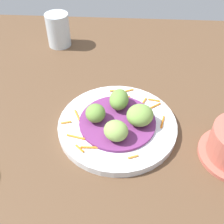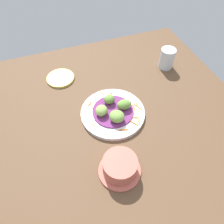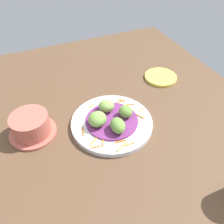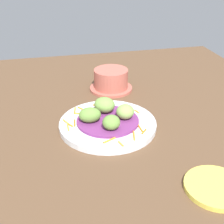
{
  "view_description": "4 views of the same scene",
  "coord_description": "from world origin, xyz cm",
  "px_view_note": "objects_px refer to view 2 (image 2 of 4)",
  "views": [
    {
      "loc": [
        -37.21,
        4.18,
        44.93
      ],
      "look_at": [
        3.79,
        6.74,
        5.77
      ],
      "focal_mm": 44.77,
      "sensor_mm": 36.0,
      "label": 1
    },
    {
      "loc": [
        -14.63,
        -42.35,
        66.59
      ],
      "look_at": [
        2.11,
        4.21,
        5.26
      ],
      "focal_mm": 33.95,
      "sensor_mm": 36.0,
      "label": 2
    },
    {
      "loc": [
        47.01,
        -13.26,
        52.53
      ],
      "look_at": [
        2.23,
        5.94,
        6.53
      ],
      "focal_mm": 36.47,
      "sensor_mm": 36.0,
      "label": 3
    },
    {
      "loc": [
        16.84,
        71.36,
        42.83
      ],
      "look_at": [
        1.93,
        5.82,
        6.37
      ],
      "focal_mm": 49.36,
      "sensor_mm": 36.0,
      "label": 4
    }
  ],
  "objects_px": {
    "main_plate": "(113,113)",
    "water_glass": "(167,58)",
    "guac_scoop_back": "(102,110)",
    "side_plate_small": "(61,78)",
    "guac_scoop_left": "(117,116)",
    "terracotta_bowl": "(120,167)",
    "guac_scoop_center": "(124,105)",
    "guac_scoop_right": "(109,99)"
  },
  "relations": [
    {
      "from": "main_plate",
      "to": "water_glass",
      "type": "height_order",
      "value": "water_glass"
    },
    {
      "from": "guac_scoop_back",
      "to": "water_glass",
      "type": "bearing_deg",
      "value": 26.39
    },
    {
      "from": "side_plate_small",
      "to": "guac_scoop_left",
      "type": "bearing_deg",
      "value": -64.26
    },
    {
      "from": "guac_scoop_back",
      "to": "main_plate",
      "type": "bearing_deg",
      "value": -1.23
    },
    {
      "from": "guac_scoop_left",
      "to": "terracotta_bowl",
      "type": "relative_size",
      "value": 0.41
    },
    {
      "from": "guac_scoop_center",
      "to": "water_glass",
      "type": "relative_size",
      "value": 0.59
    },
    {
      "from": "guac_scoop_center",
      "to": "guac_scoop_back",
      "type": "height_order",
      "value": "same"
    },
    {
      "from": "guac_scoop_left",
      "to": "water_glass",
      "type": "bearing_deg",
      "value": 34.97
    },
    {
      "from": "terracotta_bowl",
      "to": "main_plate",
      "type": "bearing_deg",
      "value": 75.33
    },
    {
      "from": "terracotta_bowl",
      "to": "guac_scoop_back",
      "type": "bearing_deg",
      "value": 86.38
    },
    {
      "from": "main_plate",
      "to": "guac_scoop_left",
      "type": "height_order",
      "value": "guac_scoop_left"
    },
    {
      "from": "terracotta_bowl",
      "to": "water_glass",
      "type": "xyz_separation_m",
      "value": [
        0.39,
        0.41,
        0.02
      ]
    },
    {
      "from": "guac_scoop_center",
      "to": "water_glass",
      "type": "distance_m",
      "value": 0.34
    },
    {
      "from": "guac_scoop_center",
      "to": "main_plate",
      "type": "bearing_deg",
      "value": 178.77
    },
    {
      "from": "guac_scoop_left",
      "to": "guac_scoop_center",
      "type": "relative_size",
      "value": 1.01
    },
    {
      "from": "guac_scoop_right",
      "to": "guac_scoop_back",
      "type": "relative_size",
      "value": 0.9
    },
    {
      "from": "guac_scoop_back",
      "to": "side_plate_small",
      "type": "bearing_deg",
      "value": 111.85
    },
    {
      "from": "side_plate_small",
      "to": "terracotta_bowl",
      "type": "height_order",
      "value": "terracotta_bowl"
    },
    {
      "from": "guac_scoop_center",
      "to": "water_glass",
      "type": "height_order",
      "value": "water_glass"
    },
    {
      "from": "guac_scoop_center",
      "to": "terracotta_bowl",
      "type": "height_order",
      "value": "terracotta_bowl"
    },
    {
      "from": "side_plate_small",
      "to": "water_glass",
      "type": "bearing_deg",
      "value": -9.59
    },
    {
      "from": "guac_scoop_right",
      "to": "water_glass",
      "type": "xyz_separation_m",
      "value": [
        0.33,
        0.14,
        0.01
      ]
    },
    {
      "from": "main_plate",
      "to": "guac_scoop_left",
      "type": "bearing_deg",
      "value": -91.23
    },
    {
      "from": "guac_scoop_right",
      "to": "side_plate_small",
      "type": "xyz_separation_m",
      "value": [
        -0.15,
        0.22,
        -0.03
      ]
    },
    {
      "from": "terracotta_bowl",
      "to": "guac_scoop_left",
      "type": "bearing_deg",
      "value": 72.19
    },
    {
      "from": "water_glass",
      "to": "main_plate",
      "type": "bearing_deg",
      "value": -150.48
    },
    {
      "from": "main_plate",
      "to": "guac_scoop_center",
      "type": "distance_m",
      "value": 0.06
    },
    {
      "from": "guac_scoop_back",
      "to": "terracotta_bowl",
      "type": "distance_m",
      "value": 0.23
    },
    {
      "from": "guac_scoop_center",
      "to": "guac_scoop_right",
      "type": "height_order",
      "value": "guac_scoop_center"
    },
    {
      "from": "side_plate_small",
      "to": "main_plate",
      "type": "bearing_deg",
      "value": -60.49
    },
    {
      "from": "guac_scoop_center",
      "to": "side_plate_small",
      "type": "height_order",
      "value": "guac_scoop_center"
    },
    {
      "from": "guac_scoop_right",
      "to": "guac_scoop_back",
      "type": "bearing_deg",
      "value": -136.23
    },
    {
      "from": "guac_scoop_back",
      "to": "water_glass",
      "type": "height_order",
      "value": "water_glass"
    },
    {
      "from": "main_plate",
      "to": "terracotta_bowl",
      "type": "relative_size",
      "value": 1.81
    },
    {
      "from": "main_plate",
      "to": "side_plate_small",
      "type": "distance_m",
      "value": 0.31
    },
    {
      "from": "terracotta_bowl",
      "to": "water_glass",
      "type": "bearing_deg",
      "value": 46.66
    },
    {
      "from": "terracotta_bowl",
      "to": "guac_scoop_center",
      "type": "bearing_deg",
      "value": 65.2
    },
    {
      "from": "guac_scoop_left",
      "to": "guac_scoop_back",
      "type": "distance_m",
      "value": 0.06
    },
    {
      "from": "terracotta_bowl",
      "to": "water_glass",
      "type": "relative_size",
      "value": 1.44
    },
    {
      "from": "main_plate",
      "to": "guac_scoop_center",
      "type": "bearing_deg",
      "value": -1.23
    },
    {
      "from": "side_plate_small",
      "to": "guac_scoop_right",
      "type": "bearing_deg",
      "value": -55.65
    },
    {
      "from": "guac_scoop_right",
      "to": "terracotta_bowl",
      "type": "xyz_separation_m",
      "value": [
        -0.06,
        -0.27,
        -0.01
      ]
    }
  ]
}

